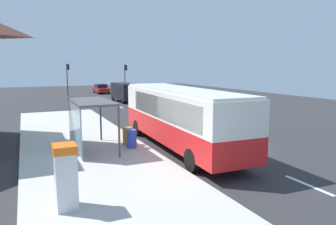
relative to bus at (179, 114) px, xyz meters
name	(u,v)px	position (x,y,z in m)	size (l,w,h in m)	color
ground_plane	(132,114)	(1.71, 13.20, -1.86)	(56.00, 92.00, 0.04)	#2D2D30
sidewalk_platform	(86,151)	(-4.69, 1.20, -1.75)	(6.20, 30.00, 0.18)	beige
lane_stripe_seg_0	(308,185)	(1.96, -6.80, -1.84)	(0.16, 2.20, 0.01)	silver
lane_stripe_seg_1	(229,152)	(1.96, -1.80, -1.84)	(0.16, 2.20, 0.01)	silver
lane_stripe_seg_2	(184,133)	(1.96, 3.20, -1.84)	(0.16, 2.20, 0.01)	silver
lane_stripe_seg_3	(155,121)	(1.96, 8.20, -1.84)	(0.16, 2.20, 0.01)	silver
lane_stripe_seg_4	(135,113)	(1.96, 13.20, -1.84)	(0.16, 2.20, 0.01)	silver
lane_stripe_seg_5	(120,107)	(1.96, 18.20, -1.84)	(0.16, 2.20, 0.01)	silver
lane_stripe_seg_6	(109,102)	(1.96, 23.20, -1.84)	(0.16, 2.20, 0.01)	silver
lane_stripe_seg_7	(100,98)	(1.96, 28.20, -1.84)	(0.16, 2.20, 0.01)	silver
bus	(179,114)	(0.00, 0.00, 0.00)	(2.85, 11.08, 3.21)	red
white_van	(125,91)	(3.91, 22.89, -0.50)	(2.19, 5.27, 2.30)	black
sedan_near	(101,89)	(4.01, 36.41, -1.05)	(1.90, 4.43, 1.52)	#A51919
ticket_machine	(66,176)	(-6.43, -5.46, -0.67)	(0.66, 0.76, 1.94)	silver
recycling_bin_blue	(132,139)	(-2.49, 0.51, -1.19)	(0.52, 0.52, 0.95)	blue
recycling_bin_orange	(128,136)	(-2.49, 1.21, -1.19)	(0.52, 0.52, 0.95)	orange
traffic_light_near_side	(125,74)	(7.22, 33.30, 1.27)	(0.49, 0.28, 4.65)	#2D2D2D
traffic_light_far_side	(68,74)	(-1.39, 34.10, 1.34)	(0.49, 0.28, 4.77)	#2D2D2D
bus_shelter	(85,112)	(-4.70, 0.98, 0.25)	(1.80, 4.00, 2.50)	#4C4C51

